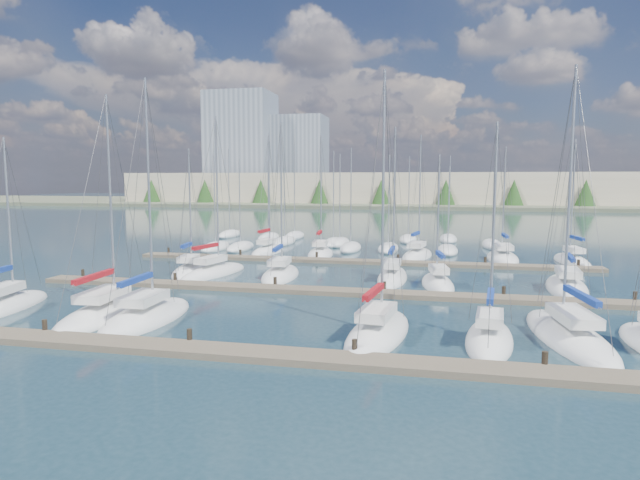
% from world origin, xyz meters
% --- Properties ---
extents(ground, '(400.00, 400.00, 0.00)m').
position_xyz_m(ground, '(0.00, 60.00, 0.00)').
color(ground, '#243D48').
rests_on(ground, ground).
extents(dock_near, '(44.00, 1.93, 1.10)m').
position_xyz_m(dock_near, '(0.00, 2.01, 0.15)').
color(dock_near, '#6B5E4C').
rests_on(dock_near, ground).
extents(dock_mid, '(44.00, 1.93, 1.10)m').
position_xyz_m(dock_mid, '(0.00, 16.01, 0.15)').
color(dock_mid, '#6B5E4C').
rests_on(dock_mid, ground).
extents(dock_far, '(44.00, 1.93, 1.10)m').
position_xyz_m(dock_far, '(0.00, 30.01, 0.15)').
color(dock_far, '#6B5E4C').
rests_on(dock_far, ground).
extents(sailboat_r, '(3.17, 7.75, 12.51)m').
position_xyz_m(sailboat_r, '(20.26, 34.41, 0.19)').
color(sailboat_r, white).
rests_on(sailboat_r, ground).
extents(sailboat_k, '(2.28, 8.39, 12.84)m').
position_xyz_m(sailboat_k, '(4.13, 22.26, 0.19)').
color(sailboat_k, white).
rests_on(sailboat_k, ground).
extents(sailboat_i, '(4.13, 8.82, 13.91)m').
position_xyz_m(sailboat_i, '(-10.70, 21.22, 0.19)').
color(sailboat_i, white).
rests_on(sailboat_i, ground).
extents(sailboat_e, '(3.04, 7.23, 11.46)m').
position_xyz_m(sailboat_e, '(10.12, 6.46, 0.19)').
color(sailboat_e, white).
rests_on(sailboat_e, ground).
extents(sailboat_j, '(3.45, 8.09, 13.28)m').
position_xyz_m(sailboat_j, '(-4.95, 21.47, 0.18)').
color(sailboat_j, white).
rests_on(sailboat_j, ground).
extents(sailboat_m, '(3.68, 9.18, 12.42)m').
position_xyz_m(sailboat_m, '(16.85, 21.04, 0.17)').
color(sailboat_m, white).
rests_on(sailboat_m, ground).
extents(sailboat_h, '(3.51, 6.84, 11.30)m').
position_xyz_m(sailboat_h, '(-12.92, 21.32, 0.18)').
color(sailboat_h, white).
rests_on(sailboat_h, ground).
extents(sailboat_q, '(3.06, 8.29, 11.98)m').
position_xyz_m(sailboat_q, '(14.05, 35.36, 0.17)').
color(sailboat_q, white).
rests_on(sailboat_q, ground).
extents(sailboat_l, '(3.20, 6.99, 10.58)m').
position_xyz_m(sailboat_l, '(7.68, 20.24, 0.18)').
color(sailboat_l, white).
rests_on(sailboat_l, ground).
extents(sailboat_n, '(2.82, 7.57, 13.52)m').
position_xyz_m(sailboat_n, '(-10.38, 34.95, 0.20)').
color(sailboat_n, white).
rests_on(sailboat_n, ground).
extents(sailboat_b, '(3.82, 10.26, 13.62)m').
position_xyz_m(sailboat_b, '(-11.42, 7.40, 0.17)').
color(sailboat_b, white).
rests_on(sailboat_b, ground).
extents(sailboat_a, '(3.58, 8.02, 11.29)m').
position_xyz_m(sailboat_a, '(-18.34, 7.39, 0.18)').
color(sailboat_a, white).
rests_on(sailboat_a, ground).
extents(sailboat_c, '(3.53, 8.78, 14.34)m').
position_xyz_m(sailboat_c, '(-8.56, 6.89, 0.17)').
color(sailboat_c, white).
rests_on(sailboat_c, ground).
extents(sailboat_p, '(3.94, 8.09, 13.23)m').
position_xyz_m(sailboat_p, '(5.64, 35.27, 0.19)').
color(sailboat_p, white).
rests_on(sailboat_p, ground).
extents(sailboat_o, '(3.20, 7.23, 13.31)m').
position_xyz_m(sailboat_o, '(-4.36, 34.27, 0.19)').
color(sailboat_o, white).
rests_on(sailboat_o, ground).
extents(sailboat_d, '(3.75, 8.96, 14.14)m').
position_xyz_m(sailboat_d, '(4.68, 6.50, 0.18)').
color(sailboat_d, white).
rests_on(sailboat_d, ground).
extents(sailboat_f, '(4.11, 10.45, 14.29)m').
position_xyz_m(sailboat_f, '(14.04, 7.90, 0.18)').
color(sailboat_f, white).
rests_on(sailboat_f, ground).
extents(distant_boats, '(36.93, 20.75, 13.30)m').
position_xyz_m(distant_boats, '(-4.34, 43.76, 0.29)').
color(distant_boats, '#9EA0A5').
rests_on(distant_boats, ground).
extents(shoreline, '(400.00, 60.00, 38.00)m').
position_xyz_m(shoreline, '(-13.29, 149.77, 7.44)').
color(shoreline, '#666B51').
rests_on(shoreline, ground).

